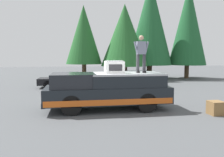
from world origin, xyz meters
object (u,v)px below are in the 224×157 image
(compressor_unit, at_px, (114,67))
(person_on_truck_bed, at_px, (141,53))
(parked_car_black, at_px, (66,80))
(parked_car_silver, at_px, (136,78))
(pickup_truck, at_px, (107,90))
(wooden_crate, at_px, (216,108))

(compressor_unit, bearing_deg, person_on_truck_bed, -90.16)
(person_on_truck_bed, height_order, parked_car_black, person_on_truck_bed)
(parked_car_silver, height_order, parked_car_black, same)
(person_on_truck_bed, distance_m, parked_car_silver, 8.98)
(compressor_unit, relative_size, person_on_truck_bed, 0.50)
(pickup_truck, bearing_deg, parked_car_silver, -23.78)
(pickup_truck, distance_m, parked_car_black, 8.13)
(compressor_unit, distance_m, parked_car_silver, 9.24)
(pickup_truck, xyz_separation_m, parked_car_silver, (8.43, -3.71, -0.29))
(pickup_truck, height_order, person_on_truck_bed, person_on_truck_bed)
(pickup_truck, relative_size, parked_car_black, 1.35)
(compressor_unit, bearing_deg, pickup_truck, 79.33)
(compressor_unit, relative_size, parked_car_black, 0.20)
(compressor_unit, bearing_deg, wooden_crate, -112.51)
(person_on_truck_bed, xyz_separation_m, parked_car_silver, (8.49, -2.17, -1.97))
(person_on_truck_bed, bearing_deg, compressor_unit, 89.84)
(parked_car_silver, bearing_deg, person_on_truck_bed, 165.64)
(compressor_unit, distance_m, wooden_crate, 4.60)
(parked_car_silver, xyz_separation_m, parked_car_black, (-0.60, 5.88, 0.00))
(pickup_truck, xyz_separation_m, parked_car_black, (7.83, 2.17, -0.29))
(person_on_truck_bed, relative_size, parked_car_silver, 0.41)
(parked_car_silver, bearing_deg, parked_car_black, 95.84)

